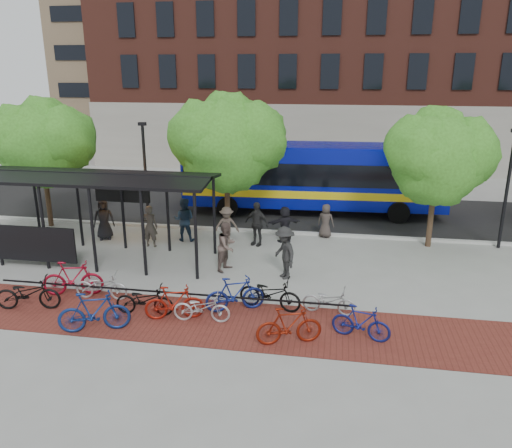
% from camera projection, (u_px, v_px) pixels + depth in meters
% --- Properties ---
extents(ground, '(160.00, 160.00, 0.00)m').
position_uv_depth(ground, '(283.00, 265.00, 19.77)').
color(ground, '#9E9E99').
rests_on(ground, ground).
extents(asphalt_street, '(160.00, 8.00, 0.01)m').
position_uv_depth(asphalt_street, '(300.00, 211.00, 27.30)').
color(asphalt_street, black).
rests_on(asphalt_street, ground).
extents(curb, '(160.00, 0.25, 0.12)m').
position_uv_depth(curb, '(293.00, 233.00, 23.52)').
color(curb, '#B7B7B2').
rests_on(curb, ground).
extents(brick_strip, '(24.00, 3.00, 0.01)m').
position_uv_depth(brick_strip, '(200.00, 321.00, 15.38)').
color(brick_strip, maroon).
rests_on(brick_strip, ground).
extents(bike_rack_rail, '(12.00, 0.05, 0.95)m').
position_uv_depth(bike_rack_rail, '(170.00, 305.00, 16.43)').
color(bike_rack_rail, black).
rests_on(bike_rack_rail, ground).
extents(building_brick, '(55.00, 14.00, 20.00)m').
position_uv_depth(building_brick, '(448.00, 36.00, 39.70)').
color(building_brick, brown).
rests_on(building_brick, ground).
extents(bus_shelter, '(10.60, 3.07, 3.60)m').
position_uv_depth(bus_shelter, '(79.00, 186.00, 19.73)').
color(bus_shelter, black).
rests_on(bus_shelter, ground).
extents(tree_a, '(4.90, 4.00, 6.18)m').
position_uv_depth(tree_a, '(43.00, 140.00, 23.57)').
color(tree_a, '#382619').
rests_on(tree_a, ground).
extents(tree_b, '(5.15, 4.20, 6.47)m').
position_uv_depth(tree_b, '(229.00, 140.00, 22.07)').
color(tree_b, '#382619').
rests_on(tree_b, ground).
extents(tree_c, '(4.66, 3.80, 5.92)m').
position_uv_depth(tree_c, '(440.00, 154.00, 20.75)').
color(tree_c, '#382619').
rests_on(tree_c, ground).
extents(lamp_post_left, '(0.35, 0.20, 5.12)m').
position_uv_depth(lamp_post_left, '(145.00, 173.00, 23.46)').
color(lamp_post_left, black).
rests_on(lamp_post_left, ground).
extents(lamp_post_right, '(0.35, 0.20, 5.12)m').
position_uv_depth(lamp_post_right, '(508.00, 186.00, 20.91)').
color(lamp_post_right, black).
rests_on(lamp_post_right, ground).
extents(bus, '(13.76, 3.69, 3.68)m').
position_uv_depth(bus, '(313.00, 174.00, 26.51)').
color(bus, '#08129C').
rests_on(bus, ground).
extents(bike_0, '(2.16, 1.11, 1.08)m').
position_uv_depth(bike_0, '(28.00, 293.00, 16.01)').
color(bike_0, black).
rests_on(bike_0, ground).
extents(bike_1, '(2.12, 1.04, 1.23)m').
position_uv_depth(bike_1, '(73.00, 278.00, 16.99)').
color(bike_1, maroon).
rests_on(bike_1, ground).
extents(bike_2, '(1.84, 0.70, 0.96)m').
position_uv_depth(bike_2, '(101.00, 286.00, 16.74)').
color(bike_2, '#AEAEB1').
rests_on(bike_2, ground).
extents(bike_3, '(2.16, 1.25, 1.25)m').
position_uv_depth(bike_3, '(94.00, 312.00, 14.61)').
color(bike_3, navy).
rests_on(bike_3, ground).
extents(bike_4, '(1.89, 0.74, 0.98)m').
position_uv_depth(bike_4, '(145.00, 300.00, 15.68)').
color(bike_4, black).
rests_on(bike_4, ground).
extents(bike_5, '(1.90, 0.99, 1.10)m').
position_uv_depth(bike_5, '(174.00, 303.00, 15.36)').
color(bike_5, maroon).
rests_on(bike_5, ground).
extents(bike_6, '(1.80, 0.71, 0.93)m').
position_uv_depth(bike_6, '(202.00, 308.00, 15.23)').
color(bike_6, '#B9B9BC').
rests_on(bike_6, ground).
extents(bike_7, '(1.99, 1.27, 1.16)m').
position_uv_depth(bike_7, '(235.00, 294.00, 15.88)').
color(bike_7, navy).
rests_on(bike_7, ground).
extents(bike_8, '(2.17, 1.09, 1.09)m').
position_uv_depth(bike_8, '(270.00, 293.00, 16.02)').
color(bike_8, black).
rests_on(bike_8, ground).
extents(bike_9, '(1.96, 1.10, 1.13)m').
position_uv_depth(bike_9, '(289.00, 326.00, 13.95)').
color(bike_9, maroon).
rests_on(bike_9, ground).
extents(bike_10, '(1.74, 0.79, 0.88)m').
position_uv_depth(bike_10, '(329.00, 301.00, 15.74)').
color(bike_10, '#9E9EA0').
rests_on(bike_10, ground).
extents(bike_11, '(1.77, 0.91, 1.03)m').
position_uv_depth(bike_11, '(361.00, 323.00, 14.23)').
color(bike_11, navy).
rests_on(bike_11, ground).
extents(pedestrian_0, '(1.09, 0.92, 1.90)m').
position_uv_depth(pedestrian_0, '(104.00, 219.00, 22.60)').
color(pedestrian_0, black).
rests_on(pedestrian_0, ground).
extents(pedestrian_1, '(0.68, 0.45, 1.86)m').
position_uv_depth(pedestrian_1, '(150.00, 226.00, 21.61)').
color(pedestrian_1, '#453E37').
rests_on(pedestrian_1, ground).
extents(pedestrian_2, '(1.02, 0.83, 1.96)m').
position_uv_depth(pedestrian_2, '(184.00, 219.00, 22.39)').
color(pedestrian_2, '#1C2D43').
rests_on(pedestrian_2, ground).
extents(pedestrian_3, '(1.21, 0.85, 1.70)m').
position_uv_depth(pedestrian_3, '(227.00, 226.00, 21.95)').
color(pedestrian_3, '#50443B').
rests_on(pedestrian_3, ground).
extents(pedestrian_4, '(1.24, 0.88, 1.95)m').
position_uv_depth(pedestrian_4, '(257.00, 224.00, 21.79)').
color(pedestrian_4, '#252525').
rests_on(pedestrian_4, ground).
extents(pedestrian_5, '(1.59, 1.05, 1.64)m').
position_uv_depth(pedestrian_5, '(285.00, 224.00, 22.26)').
color(pedestrian_5, black).
rests_on(pedestrian_5, ground).
extents(pedestrian_6, '(0.87, 0.68, 1.57)m').
position_uv_depth(pedestrian_6, '(326.00, 221.00, 22.88)').
color(pedestrian_6, '#3E3531').
rests_on(pedestrian_6, ground).
extents(pedestrian_8, '(1.02, 1.14, 1.92)m').
position_uv_depth(pedestrian_8, '(227.00, 246.00, 19.05)').
color(pedestrian_8, brown).
rests_on(pedestrian_8, ground).
extents(pedestrian_9, '(1.31, 1.47, 1.98)m').
position_uv_depth(pedestrian_9, '(285.00, 253.00, 18.30)').
color(pedestrian_9, '#252525').
rests_on(pedestrian_9, ground).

